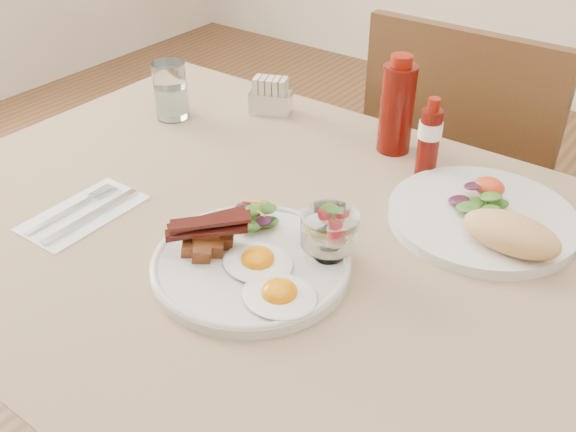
% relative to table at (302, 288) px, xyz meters
% --- Properties ---
extents(table, '(1.33, 0.88, 0.75)m').
position_rel_table_xyz_m(table, '(0.00, 0.00, 0.00)').
color(table, '#54371A').
rests_on(table, ground).
extents(chair_far, '(0.42, 0.42, 0.93)m').
position_rel_table_xyz_m(chair_far, '(0.00, 0.66, -0.14)').
color(chair_far, '#54371A').
rests_on(chair_far, ground).
extents(main_plate, '(0.28, 0.28, 0.02)m').
position_rel_table_xyz_m(main_plate, '(-0.02, -0.09, 0.10)').
color(main_plate, silver).
rests_on(main_plate, table).
extents(fried_eggs, '(0.18, 0.14, 0.03)m').
position_rel_table_xyz_m(fried_eggs, '(0.03, -0.12, 0.11)').
color(fried_eggs, white).
rests_on(fried_eggs, main_plate).
extents(bacon_potato_pile, '(0.11, 0.11, 0.05)m').
position_rel_table_xyz_m(bacon_potato_pile, '(-0.08, -0.11, 0.13)').
color(bacon_potato_pile, brown).
rests_on(bacon_potato_pile, main_plate).
extents(side_salad, '(0.07, 0.06, 0.04)m').
position_rel_table_xyz_m(side_salad, '(-0.07, -0.02, 0.12)').
color(side_salad, '#244F15').
rests_on(side_salad, main_plate).
extents(fruit_cup, '(0.08, 0.08, 0.08)m').
position_rel_table_xyz_m(fruit_cup, '(0.06, -0.02, 0.15)').
color(fruit_cup, white).
rests_on(fruit_cup, main_plate).
extents(second_plate, '(0.29, 0.29, 0.07)m').
position_rel_table_xyz_m(second_plate, '(0.21, 0.20, 0.11)').
color(second_plate, silver).
rests_on(second_plate, table).
extents(ketchup_bottle, '(0.07, 0.07, 0.18)m').
position_rel_table_xyz_m(ketchup_bottle, '(-0.03, 0.34, 0.17)').
color(ketchup_bottle, '#4E0904').
rests_on(ketchup_bottle, table).
extents(hot_sauce_bottle, '(0.05, 0.05, 0.14)m').
position_rel_table_xyz_m(hot_sauce_bottle, '(0.05, 0.29, 0.16)').
color(hot_sauce_bottle, '#4E0904').
rests_on(hot_sauce_bottle, table).
extents(sugar_caddy, '(0.09, 0.07, 0.08)m').
position_rel_table_xyz_m(sugar_caddy, '(-0.32, 0.33, 0.12)').
color(sugar_caddy, silver).
rests_on(sugar_caddy, table).
extents(water_glass, '(0.07, 0.07, 0.11)m').
position_rel_table_xyz_m(water_glass, '(-0.46, 0.20, 0.14)').
color(water_glass, white).
rests_on(water_glass, table).
extents(napkin_cutlery, '(0.11, 0.19, 0.01)m').
position_rel_table_xyz_m(napkin_cutlery, '(-0.32, -0.14, 0.09)').
color(napkin_cutlery, white).
rests_on(napkin_cutlery, table).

